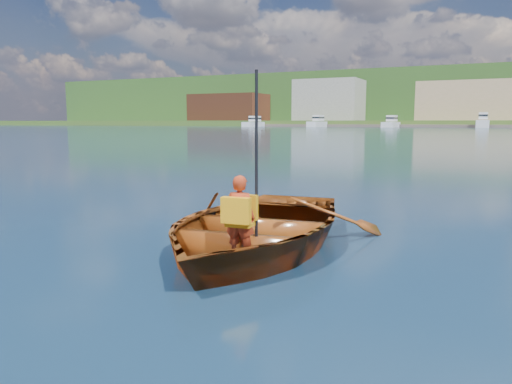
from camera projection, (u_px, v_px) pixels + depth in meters
The scene contains 7 objects.
ground at pixel (267, 246), 6.85m from camera, with size 600.00×600.00×0.00m.
rowboat at pixel (254, 226), 6.70m from camera, with size 3.51×4.63×0.90m.
child_paddler at pixel (240, 215), 5.77m from camera, with size 0.38×0.37×2.18m.
shoreline at pixel (489, 101), 217.08m from camera, with size 400.00×140.00×22.00m.
waterfront_buildings at pixel (459, 102), 156.66m from camera, with size 202.00×16.00×14.00m.
marina_yachts at pixel (484, 123), 134.74m from camera, with size 140.81×12.11×4.35m.
hillside_trees at pixel (457, 83), 228.80m from camera, with size 296.74×79.26×24.05m.
Camera 1 is at (2.72, -6.10, 1.70)m, focal length 35.00 mm.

